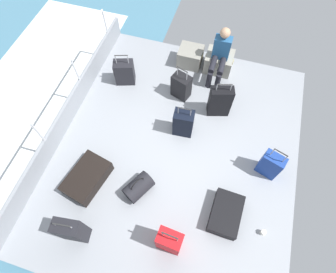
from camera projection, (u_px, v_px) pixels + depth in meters
name	position (u px, v px, depth m)	size (l,w,h in m)	color
ground_plane	(176.00, 150.00, 5.04)	(4.40, 5.20, 0.06)	gray
gunwale_port	(67.00, 114.00, 5.12)	(0.06, 5.20, 0.45)	gray
railing_port	(57.00, 97.00, 4.63)	(0.04, 4.20, 1.02)	silver
sea_wake	(16.00, 113.00, 5.81)	(12.00, 12.00, 0.01)	teal
cargo_crate_0	(190.00, 56.00, 5.87)	(0.54, 0.46, 0.39)	gray
cargo_crate_1	(219.00, 62.00, 5.79)	(0.61, 0.49, 0.40)	gray
passenger_seated	(220.00, 55.00, 5.37)	(0.34, 0.66, 1.10)	#26598C
suitcase_0	(125.00, 72.00, 5.56)	(0.46, 0.37, 0.75)	black
suitcase_1	(87.00, 178.00, 4.61)	(0.69, 0.91, 0.26)	black
suitcase_2	(72.00, 230.00, 3.99)	(0.41, 0.26, 0.81)	black
suitcase_3	(270.00, 165.00, 4.56)	(0.40, 0.31, 0.79)	navy
suitcase_4	(170.00, 241.00, 3.94)	(0.38, 0.26, 0.88)	red
suitcase_5	(181.00, 86.00, 5.37)	(0.42, 0.35, 0.77)	black
suitcase_6	(226.00, 214.00, 4.34)	(0.50, 0.71, 0.23)	black
suitcase_7	(220.00, 101.00, 5.11)	(0.46, 0.32, 0.86)	black
suitcase_8	(183.00, 123.00, 4.94)	(0.38, 0.28, 0.77)	black
duffel_bag	(138.00, 187.00, 4.50)	(0.50, 0.57, 0.45)	black
paper_cup	(263.00, 232.00, 4.26)	(0.08, 0.08, 0.10)	white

